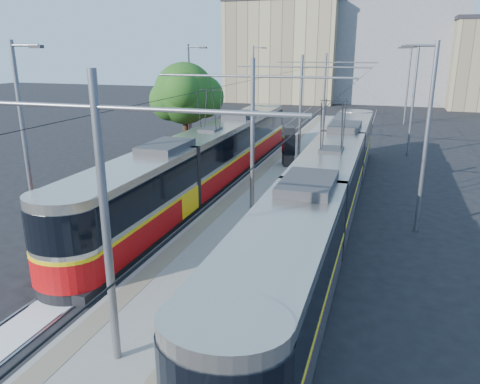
% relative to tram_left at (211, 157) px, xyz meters
% --- Properties ---
extents(ground, '(160.00, 160.00, 0.00)m').
position_rel_tram_left_xyz_m(ground, '(3.60, -11.89, -1.71)').
color(ground, black).
rests_on(ground, ground).
extents(platform, '(4.00, 50.00, 0.30)m').
position_rel_tram_left_xyz_m(platform, '(3.60, 5.11, -1.56)').
color(platform, gray).
rests_on(platform, ground).
extents(tactile_strip_left, '(0.70, 50.00, 0.01)m').
position_rel_tram_left_xyz_m(tactile_strip_left, '(2.15, 5.11, -1.40)').
color(tactile_strip_left, gray).
rests_on(tactile_strip_left, platform).
extents(tactile_strip_right, '(0.70, 50.00, 0.01)m').
position_rel_tram_left_xyz_m(tactile_strip_right, '(5.05, 5.11, -1.40)').
color(tactile_strip_right, gray).
rests_on(tactile_strip_right, platform).
extents(rails, '(8.71, 70.00, 0.03)m').
position_rel_tram_left_xyz_m(rails, '(3.60, 5.11, -1.69)').
color(rails, gray).
rests_on(rails, ground).
extents(track_arrow, '(1.20, 5.00, 0.01)m').
position_rel_tram_left_xyz_m(track_arrow, '(-0.00, -14.89, -1.70)').
color(track_arrow, silver).
rests_on(track_arrow, ground).
extents(tram_left, '(2.43, 27.98, 5.50)m').
position_rel_tram_left_xyz_m(tram_left, '(0.00, 0.00, 0.00)').
color(tram_left, black).
rests_on(tram_left, ground).
extents(tram_right, '(2.43, 30.87, 5.50)m').
position_rel_tram_left_xyz_m(tram_right, '(7.20, -3.54, 0.15)').
color(tram_right, black).
rests_on(tram_right, ground).
extents(catenary, '(9.20, 70.00, 7.00)m').
position_rel_tram_left_xyz_m(catenary, '(3.60, 2.26, 2.81)').
color(catenary, slate).
rests_on(catenary, platform).
extents(street_lamps, '(15.18, 38.22, 8.00)m').
position_rel_tram_left_xyz_m(street_lamps, '(3.60, 9.11, 2.47)').
color(street_lamps, slate).
rests_on(street_lamps, ground).
extents(shelter, '(1.07, 1.33, 2.55)m').
position_rel_tram_left_xyz_m(shelter, '(3.43, 5.18, -0.07)').
color(shelter, black).
rests_on(shelter, platform).
extents(tree, '(4.70, 4.35, 6.83)m').
position_rel_tram_left_xyz_m(tree, '(-3.93, 6.13, 2.91)').
color(tree, '#382314').
rests_on(tree, ground).
extents(building_left, '(16.32, 12.24, 14.56)m').
position_rel_tram_left_xyz_m(building_left, '(-6.40, 48.11, 5.58)').
color(building_left, tan).
rests_on(building_left, ground).
extents(building_centre, '(18.36, 14.28, 14.58)m').
position_rel_tram_left_xyz_m(building_centre, '(9.60, 52.11, 5.59)').
color(building_centre, gray).
rests_on(building_centre, ground).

